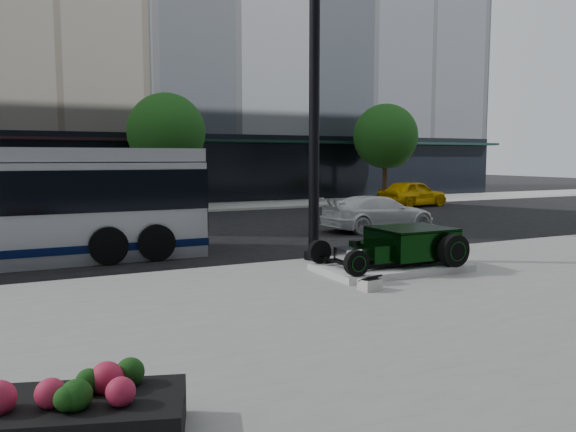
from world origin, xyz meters
name	(u,v)px	position (x,y,z in m)	size (l,w,h in m)	color
ground	(245,253)	(0.00, 0.00, 0.00)	(120.00, 120.00, 0.00)	black
sidewalk_far	(144,210)	(0.00, 14.00, 0.06)	(70.00, 4.00, 0.12)	gray
street_trees	(169,135)	(1.15, 13.07, 3.77)	(29.80, 3.80, 5.70)	black
display_plinth	(392,267)	(1.94, -4.21, 0.20)	(3.40, 1.80, 0.15)	silver
hot_rod	(404,244)	(2.27, -4.21, 0.70)	(3.22, 2.00, 0.81)	black
info_plaque	(370,284)	(0.41, -5.59, 0.24)	(0.44, 0.36, 0.31)	silver
lamppost	(314,97)	(1.00, -2.20, 4.16)	(0.48, 0.48, 8.73)	black
flower_planter	(74,417)	(-5.30, -9.32, 0.35)	(2.17, 1.53, 0.64)	black
white_sedan	(379,213)	(6.30, 2.57, 0.64)	(1.79, 4.41, 1.28)	white
yellow_taxi	(412,193)	(13.67, 9.96, 0.73)	(1.71, 4.26, 1.45)	#DDAA00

